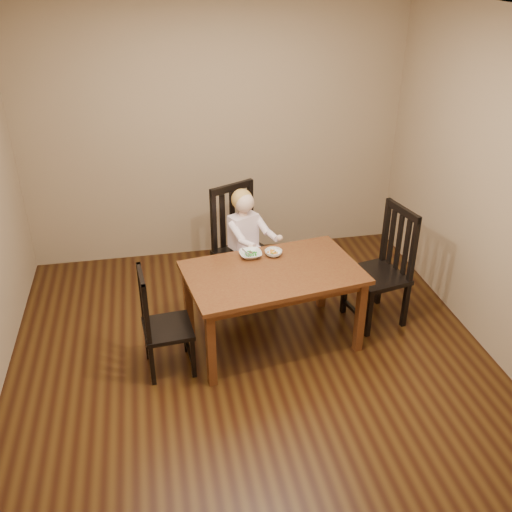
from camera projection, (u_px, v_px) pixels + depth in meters
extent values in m
cube|color=#3D250D|center=(252.00, 358.00, 4.82)|extent=(4.00, 4.00, 0.01)
cube|color=silver|center=(250.00, 13.00, 3.52)|extent=(4.00, 4.00, 0.01)
cube|color=#9D8263|center=(215.00, 134.00, 5.89)|extent=(4.00, 0.01, 2.70)
cube|color=#9D8263|center=(337.00, 400.00, 2.45)|extent=(4.00, 0.01, 2.70)
cube|color=#9D8263|center=(499.00, 192.00, 4.51)|extent=(0.01, 4.00, 2.70)
cube|color=#4C2111|center=(273.00, 273.00, 4.70)|extent=(1.54, 1.06, 0.04)
cube|color=#4C2111|center=(273.00, 279.00, 4.72)|extent=(1.41, 0.93, 0.08)
cube|color=#4C2111|center=(211.00, 349.00, 4.38)|extent=(0.08, 0.08, 0.68)
cube|color=#4C2111|center=(360.00, 317.00, 4.76)|extent=(0.08, 0.08, 0.68)
cube|color=#4C2111|center=(188.00, 301.00, 4.97)|extent=(0.08, 0.08, 0.68)
cube|color=#4C2111|center=(322.00, 275.00, 5.36)|extent=(0.08, 0.08, 0.68)
cube|color=black|center=(245.00, 255.00, 5.42)|extent=(0.64, 0.63, 0.04)
cube|color=black|center=(250.00, 263.00, 5.79)|extent=(0.06, 0.06, 0.45)
cube|color=black|center=(216.00, 275.00, 5.57)|extent=(0.06, 0.06, 0.45)
cube|color=black|center=(275.00, 279.00, 5.51)|extent=(0.06, 0.06, 0.45)
cube|color=black|center=(239.00, 293.00, 5.29)|extent=(0.06, 0.06, 0.45)
cube|color=black|center=(250.00, 210.00, 5.51)|extent=(0.06, 0.06, 0.63)
cube|color=black|center=(214.00, 221.00, 5.29)|extent=(0.06, 0.06, 0.63)
cube|color=black|center=(232.00, 188.00, 5.26)|extent=(0.44, 0.23, 0.07)
cube|color=black|center=(242.00, 216.00, 5.47)|extent=(0.05, 0.04, 0.54)
cube|color=black|center=(232.00, 219.00, 5.41)|extent=(0.05, 0.04, 0.54)
cube|color=black|center=(223.00, 222.00, 5.36)|extent=(0.05, 0.04, 0.54)
cube|color=black|center=(168.00, 329.00, 4.53)|extent=(0.41, 0.43, 0.04)
cube|color=black|center=(147.00, 340.00, 4.73)|extent=(0.04, 0.04, 0.37)
cube|color=black|center=(152.00, 366.00, 4.45)|extent=(0.04, 0.04, 0.37)
cube|color=black|center=(186.00, 333.00, 4.81)|extent=(0.04, 0.04, 0.37)
cube|color=black|center=(193.00, 358.00, 4.52)|extent=(0.04, 0.04, 0.37)
cube|color=black|center=(141.00, 291.00, 4.50)|extent=(0.04, 0.04, 0.51)
cube|color=black|center=(147.00, 315.00, 4.22)|extent=(0.04, 0.04, 0.51)
cube|color=black|center=(141.00, 277.00, 4.25)|extent=(0.07, 0.38, 0.05)
cube|color=black|center=(143.00, 300.00, 4.45)|extent=(0.02, 0.04, 0.44)
cube|color=black|center=(144.00, 306.00, 4.37)|extent=(0.02, 0.04, 0.44)
cube|color=black|center=(146.00, 312.00, 4.30)|extent=(0.02, 0.04, 0.44)
cube|color=black|center=(377.00, 276.00, 5.10)|extent=(0.54, 0.56, 0.04)
cube|color=black|center=(405.00, 305.00, 5.12)|extent=(0.05, 0.05, 0.44)
cube|color=black|center=(379.00, 283.00, 5.45)|extent=(0.05, 0.05, 0.44)
cube|color=black|center=(369.00, 315.00, 4.99)|extent=(0.05, 0.05, 0.44)
cube|color=black|center=(344.00, 292.00, 5.32)|extent=(0.05, 0.05, 0.44)
cube|color=black|center=(414.00, 249.00, 4.85)|extent=(0.05, 0.05, 0.61)
cube|color=black|center=(386.00, 230.00, 5.18)|extent=(0.05, 0.05, 0.61)
cube|color=black|center=(403.00, 211.00, 4.88)|extent=(0.13, 0.45, 0.06)
cube|color=black|center=(406.00, 248.00, 4.94)|extent=(0.03, 0.05, 0.53)
cube|color=black|center=(399.00, 243.00, 5.03)|extent=(0.03, 0.05, 0.53)
cube|color=black|center=(392.00, 238.00, 5.12)|extent=(0.03, 0.05, 0.53)
imported|color=white|center=(251.00, 254.00, 4.88)|extent=(0.20, 0.20, 0.05)
imported|color=white|center=(273.00, 253.00, 4.90)|extent=(0.18, 0.18, 0.05)
cube|color=silver|center=(247.00, 253.00, 4.84)|extent=(0.07, 0.10, 0.05)
cube|color=silver|center=(247.00, 255.00, 4.85)|extent=(0.04, 0.04, 0.01)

